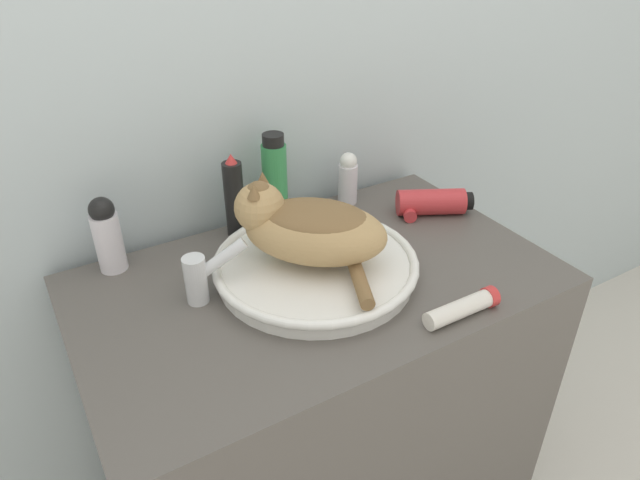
# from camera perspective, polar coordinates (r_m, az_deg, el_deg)

# --- Properties ---
(wall_back) EXTENTS (8.00, 0.05, 2.40)m
(wall_back) POSITION_cam_1_polar(r_m,az_deg,el_deg) (1.34, -8.26, 16.13)
(wall_back) COLOR silver
(wall_back) RESTS_ON ground_plane
(vanity_counter) EXTENTS (0.99, 0.60, 0.86)m
(vanity_counter) POSITION_cam_1_polar(r_m,az_deg,el_deg) (1.49, -0.18, -17.34)
(vanity_counter) COLOR #56514C
(vanity_counter) RESTS_ON ground_plane
(sink_basin) EXTENTS (0.43, 0.43, 0.05)m
(sink_basin) POSITION_cam_1_polar(r_m,az_deg,el_deg) (1.19, -0.38, -2.57)
(sink_basin) COLOR white
(sink_basin) RESTS_ON vanity_counter
(cat) EXTENTS (0.33, 0.37, 0.17)m
(cat) POSITION_cam_1_polar(r_m,az_deg,el_deg) (1.14, -1.18, 1.41)
(cat) COLOR tan
(cat) RESTS_ON sink_basin
(faucet) EXTENTS (0.13, 0.05, 0.12)m
(faucet) POSITION_cam_1_polar(r_m,az_deg,el_deg) (1.13, -11.72, -3.42)
(faucet) COLOR silver
(faucet) RESTS_ON vanity_counter
(shampoo_bottle_tall) EXTENTS (0.06, 0.06, 0.23)m
(shampoo_bottle_tall) POSITION_cam_1_polar(r_m,az_deg,el_deg) (1.35, -4.53, 5.87)
(shampoo_bottle_tall) COLOR #338C4C
(shampoo_bottle_tall) RESTS_ON vanity_counter
(lotion_bottle_white) EXTENTS (0.06, 0.06, 0.17)m
(lotion_bottle_white) POSITION_cam_1_polar(r_m,az_deg,el_deg) (1.26, -20.52, 0.51)
(lotion_bottle_white) COLOR silver
(lotion_bottle_white) RESTS_ON vanity_counter
(hairspray_can_black) EXTENTS (0.05, 0.05, 0.20)m
(hairspray_can_black) POSITION_cam_1_polar(r_m,az_deg,el_deg) (1.32, -8.57, 4.20)
(hairspray_can_black) COLOR black
(hairspray_can_black) RESTS_ON vanity_counter
(deodorant_stick) EXTENTS (0.05, 0.05, 0.14)m
(deodorant_stick) POSITION_cam_1_polar(r_m,az_deg,el_deg) (1.46, 2.81, 6.19)
(deodorant_stick) COLOR silver
(deodorant_stick) RESTS_ON vanity_counter
(cream_tube) EXTENTS (0.16, 0.04, 0.04)m
(cream_tube) POSITION_cam_1_polar(r_m,az_deg,el_deg) (1.12, 14.07, -6.61)
(cream_tube) COLOR silver
(cream_tube) RESTS_ON vanity_counter
(hair_dryer) EXTENTS (0.19, 0.14, 0.06)m
(hair_dryer) POSITION_cam_1_polar(r_m,az_deg,el_deg) (1.44, 10.93, 3.69)
(hair_dryer) COLOR #C63338
(hair_dryer) RESTS_ON vanity_counter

